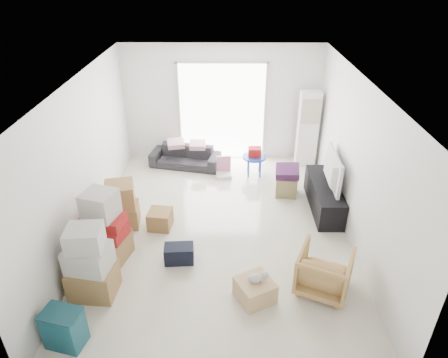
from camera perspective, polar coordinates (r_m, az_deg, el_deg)
room_shell at (r=6.54m, az=-0.65°, el=2.20°), size 4.98×6.48×3.18m
sliding_door at (r=9.32m, az=-0.28°, el=10.05°), size 2.10×0.04×2.33m
ac_tower at (r=9.33m, az=11.86°, el=6.99°), size 0.45×0.30×1.75m
tv_console at (r=7.95m, az=14.08°, el=-2.38°), size 0.48×1.60×0.53m
television at (r=7.78m, az=14.38°, el=-0.26°), size 0.68×1.14×0.15m
sofa at (r=9.29m, az=-5.59°, el=3.61°), size 1.66×0.78×0.62m
pillow_left at (r=9.19m, az=-6.93°, el=5.77°), size 0.43×0.37×0.12m
pillow_right at (r=9.08m, az=-3.83°, el=5.65°), size 0.37×0.30×0.13m
armchair at (r=6.09m, az=14.17°, el=-12.39°), size 0.94×0.92×0.75m
storage_bins at (r=5.68m, az=-21.86°, el=-19.17°), size 0.54×0.44×0.55m
box_stack_a at (r=6.06m, az=-18.56°, el=-11.61°), size 0.67×0.57×1.16m
box_stack_b at (r=6.61m, az=-16.66°, el=-7.11°), size 0.77×0.75×1.25m
box_stack_c at (r=7.40m, az=-14.44°, el=-3.65°), size 0.62×0.59×0.86m
loose_box at (r=7.34m, az=-9.11°, el=-5.69°), size 0.44×0.44×0.33m
duffel_bag at (r=6.56m, az=-6.43°, el=-10.56°), size 0.48×0.31×0.30m
ottoman at (r=8.28m, az=8.88°, el=-0.86°), size 0.47×0.47×0.42m
blanket at (r=8.15m, az=9.03°, el=0.84°), size 0.52×0.52×0.14m
kids_table at (r=8.84m, az=4.38°, el=3.36°), size 0.53×0.53×0.65m
toy_walker at (r=8.90m, az=-0.04°, el=1.18°), size 0.36×0.32×0.45m
wood_crate at (r=5.94m, az=4.44°, el=-15.51°), size 0.65×0.65×0.32m
plush_bunny at (r=5.79m, az=4.87°, el=-13.85°), size 0.30×0.17×0.15m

